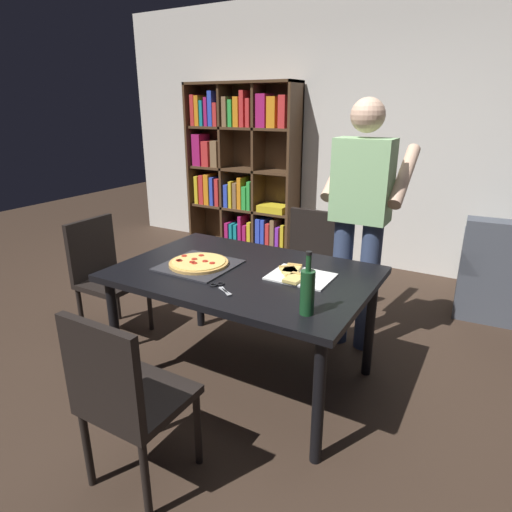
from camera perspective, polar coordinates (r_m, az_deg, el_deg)
The scene contains 12 objects.
ground_plane at distance 2.99m, azimuth -1.48°, elevation -15.46°, with size 12.00×12.00×0.00m, color #38281E.
back_wall at distance 4.88m, azimuth 14.99°, elevation 15.02°, with size 6.40×0.10×2.80m, color silver.
dining_table at distance 2.67m, azimuth -1.61°, elevation -3.40°, with size 1.53×1.04×0.75m.
chair_near_camera at distance 2.07m, azimuth -16.86°, elevation -16.87°, with size 0.42×0.42×0.90m.
chair_far_side at distance 3.56m, azimuth 6.85°, elevation -0.46°, with size 0.42×0.42×0.90m.
chair_left_end at distance 3.50m, azimuth -19.30°, elevation -1.81°, with size 0.42×0.42×0.90m.
bookshelf at distance 5.31m, azimuth -1.92°, elevation 11.33°, with size 1.40×0.35×1.95m.
person_serving_pizza at distance 3.08m, azimuth 13.53°, elevation 5.44°, with size 0.55×0.54×1.75m.
pepperoni_pizza_on_tray at distance 2.74m, azimuth -7.50°, elevation -1.01°, with size 0.43×0.43×0.04m.
pizza_slices_on_towel at distance 2.56m, azimuth 5.36°, elevation -2.44°, with size 0.36×0.29×0.03m.
wine_bottle at distance 2.08m, azimuth 6.74°, elevation -4.55°, with size 0.07×0.07×0.32m.
kitchen_scissors at distance 2.41m, azimuth -4.77°, elevation -4.01°, with size 0.19×0.15×0.01m.
Camera 1 is at (1.29, -2.10, 1.70)m, focal length 30.58 mm.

